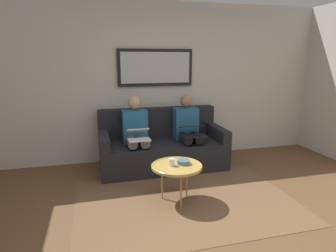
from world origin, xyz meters
TOP-DOWN VIEW (x-y plane):
  - ground_plane at (0.00, 0.00)m, footprint 6.00×5.20m
  - wall_rear at (0.00, -2.60)m, footprint 6.00×0.12m
  - area_rug at (0.00, -0.85)m, footprint 2.60×1.80m
  - couch at (0.00, -2.12)m, footprint 1.94×0.90m
  - framed_mirror at (0.00, -2.51)m, footprint 1.24×0.05m
  - coffee_table at (0.10, -0.90)m, footprint 0.61×0.61m
  - cup at (0.16, -0.91)m, footprint 0.07×0.07m
  - bowl at (0.01, -0.93)m, footprint 0.15×0.15m
  - person_left at (-0.42, -2.05)m, footprint 0.38×0.58m
  - laptop_black at (-0.42, -1.81)m, footprint 0.35×0.35m
  - person_right at (0.42, -2.05)m, footprint 0.38×0.58m
  - laptop_white at (0.42, -1.81)m, footprint 0.32×0.35m

SIDE VIEW (x-z plane):
  - ground_plane at x=0.00m, z-range -0.10..0.00m
  - area_rug at x=0.00m, z-range 0.00..0.01m
  - couch at x=0.00m, z-range -0.14..0.76m
  - coffee_table at x=0.10m, z-range 0.21..0.68m
  - bowl at x=0.01m, z-range 0.46..0.51m
  - cup at x=0.16m, z-range 0.46..0.55m
  - person_left at x=-0.42m, z-range 0.04..1.18m
  - person_right at x=0.42m, z-range 0.04..1.18m
  - laptop_white at x=0.42m, z-range 0.54..0.70m
  - laptop_black at x=-0.42m, z-range 0.55..0.70m
  - wall_rear at x=0.00m, z-range 0.00..2.60m
  - framed_mirror at x=0.00m, z-range 1.25..1.85m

